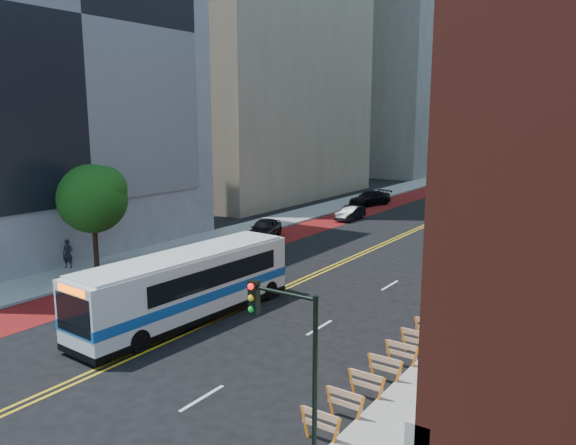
% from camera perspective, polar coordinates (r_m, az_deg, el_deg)
% --- Properties ---
extents(ground, '(160.00, 160.00, 0.00)m').
position_cam_1_polar(ground, '(25.14, -13.83, -12.25)').
color(ground, black).
rests_on(ground, ground).
extents(sidewalk_left, '(4.00, 140.00, 0.15)m').
position_cam_1_polar(sidewalk_left, '(54.88, 0.99, 0.68)').
color(sidewalk_left, gray).
rests_on(sidewalk_left, ground).
extents(sidewalk_right, '(4.00, 140.00, 0.15)m').
position_cam_1_polar(sidewalk_right, '(46.65, 26.57, -2.28)').
color(sidewalk_right, gray).
rests_on(sidewalk_right, ground).
extents(bus_lane_paint, '(3.60, 140.00, 0.01)m').
position_cam_1_polar(bus_lane_paint, '(52.90, 4.53, 0.19)').
color(bus_lane_paint, maroon).
rests_on(bus_lane_paint, ground).
extents(center_line_inner, '(0.14, 140.00, 0.01)m').
position_cam_1_polar(center_line_inner, '(49.57, 12.52, -0.75)').
color(center_line_inner, gold).
rests_on(center_line_inner, ground).
extents(center_line_outer, '(0.14, 140.00, 0.01)m').
position_cam_1_polar(center_line_outer, '(49.45, 12.91, -0.80)').
color(center_line_outer, gold).
rests_on(center_line_outer, ground).
extents(lane_dashes, '(0.14, 98.20, 0.01)m').
position_cam_1_polar(lane_dashes, '(55.65, 20.35, 0.07)').
color(lane_dashes, silver).
rests_on(lane_dashes, ground).
extents(grey_building_left, '(14.10, 24.00, 30.00)m').
position_cam_1_polar(grey_building_left, '(45.16, -25.63, 16.52)').
color(grey_building_left, gray).
rests_on(grey_building_left, ground).
extents(construction_barriers, '(1.42, 10.91, 1.00)m').
position_cam_1_polar(construction_barriers, '(22.23, 10.67, -13.38)').
color(construction_barriers, orange).
rests_on(construction_barriers, ground).
extents(street_tree, '(4.20, 4.20, 6.70)m').
position_cam_1_polar(street_tree, '(36.06, -19.15, 2.55)').
color(street_tree, black).
rests_on(street_tree, sidewalk_left).
extents(traffic_signal, '(2.21, 0.34, 5.07)m').
position_cam_1_polar(traffic_signal, '(15.47, -0.11, -11.96)').
color(traffic_signal, black).
rests_on(traffic_signal, sidewalk_right).
extents(transit_bus, '(3.30, 12.18, 3.31)m').
position_cam_1_polar(transit_bus, '(27.48, -10.03, -6.25)').
color(transit_bus, silver).
rests_on(transit_bus, ground).
extents(car_a, '(3.32, 5.09, 1.61)m').
position_cam_1_polar(car_a, '(44.91, -2.42, -0.65)').
color(car_a, black).
rests_on(car_a, ground).
extents(car_b, '(1.42, 3.97, 1.30)m').
position_cam_1_polar(car_b, '(53.34, 6.36, 0.95)').
color(car_b, black).
rests_on(car_b, ground).
extents(car_c, '(3.62, 5.72, 1.55)m').
position_cam_1_polar(car_c, '(62.47, 8.31, 2.46)').
color(car_c, black).
rests_on(car_c, ground).
extents(pedestrian, '(0.80, 0.71, 1.83)m').
position_cam_1_polar(pedestrian, '(38.38, -21.46, -2.98)').
color(pedestrian, black).
rests_on(pedestrian, sidewalk_left).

